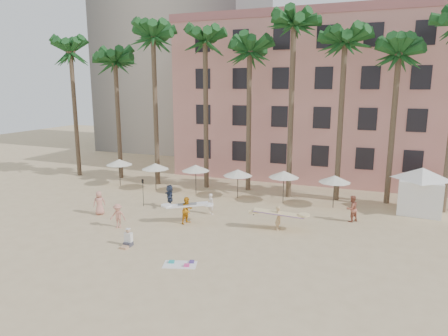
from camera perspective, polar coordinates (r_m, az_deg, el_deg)
name	(u,v)px	position (r m, az deg, el deg)	size (l,w,h in m)	color
ground	(183,257)	(23.35, -5.84, -12.47)	(120.00, 120.00, 0.00)	#D1B789
pink_hotel	(350,100)	(45.09, 17.58, 9.22)	(35.00, 14.00, 16.00)	#DC9286
palm_row	(265,44)	(35.36, 5.90, 17.22)	(44.40, 5.40, 16.30)	brown
umbrella_row	(216,170)	(34.70, -1.15, -0.28)	(22.50, 2.70, 2.73)	#332B23
cabana	(421,186)	(33.66, 26.31, -2.35)	(4.86, 4.86, 3.50)	white
beach_towel	(181,264)	(22.40, -6.16, -13.47)	(2.01, 1.48, 0.14)	white
carrier_yellow	(279,216)	(27.14, 7.81, -6.83)	(3.43, 1.29, 1.67)	tan
carrier_white	(187,209)	(28.24, -5.27, -5.92)	(2.98, 1.88, 1.91)	orange
beachgoers	(192,204)	(29.73, -4.63, -5.21)	(18.92, 7.98, 1.92)	tan
paddle	(143,189)	(32.60, -11.50, -2.97)	(0.18, 0.04, 2.23)	black
seated_man	(128,240)	(25.16, -13.58, -9.99)	(0.48, 0.83, 1.08)	#3F3F4C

